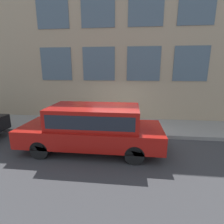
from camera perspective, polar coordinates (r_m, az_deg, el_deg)
The scene contains 6 objects.
ground_plane at distance 8.00m, azimuth 1.47°, elevation -8.14°, with size 80.00×80.00×0.00m, color #38383A.
sidewalk at distance 9.16m, azimuth 2.16°, elevation -4.64°, with size 2.55×60.00×0.17m.
building_facade at distance 10.14m, azimuth 3.01°, elevation 19.01°, with size 0.33×40.00×7.78m.
fire_hydrant at distance 8.33m, azimuth -2.16°, elevation -2.92°, with size 0.32×0.44×0.82m.
person at distance 8.55m, azimuth 2.10°, elevation 0.05°, with size 0.32×0.21×1.31m.
parked_truck_red_near at distance 6.55m, azimuth -6.26°, elevation -4.35°, with size 1.99×5.19×1.69m.
Camera 1 is at (-7.38, -0.62, 3.03)m, focal length 28.00 mm.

